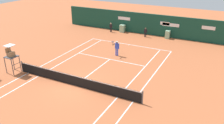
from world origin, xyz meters
TOP-DOWN VIEW (x-y plane):
  - ground_plane at (-0.00, 0.58)m, footprint 80.00×80.00m
  - tennis_net at (0.00, 0.00)m, footprint 12.10×0.10m
  - sponsor_back_wall at (0.00, 16.97)m, footprint 25.00×1.02m
  - umpire_chair at (-6.65, -0.47)m, footprint 1.00×1.00m
  - player_on_baseline at (0.18, 7.68)m, footprint 0.64×0.70m
  - ball_kid_centre_post at (-4.62, 15.64)m, footprint 0.46×0.21m
  - ball_kid_left_post at (0.71, 15.64)m, footprint 0.43×0.21m
  - tennis_ball_by_sideline at (-2.95, 8.04)m, footprint 0.07×0.07m

SIDE VIEW (x-z plane):
  - ground_plane at x=0.00m, z-range 0.00..0.01m
  - tennis_ball_by_sideline at x=-2.95m, z-range 0.00..0.07m
  - tennis_net at x=0.00m, z-range -0.02..1.05m
  - ball_kid_left_post at x=0.71m, z-range 0.10..1.41m
  - ball_kid_centre_post at x=-4.62m, z-range 0.11..1.49m
  - player_on_baseline at x=0.18m, z-range 0.06..1.94m
  - sponsor_back_wall at x=0.00m, z-range -0.05..2.91m
  - umpire_chair at x=-6.65m, z-range 0.39..3.07m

